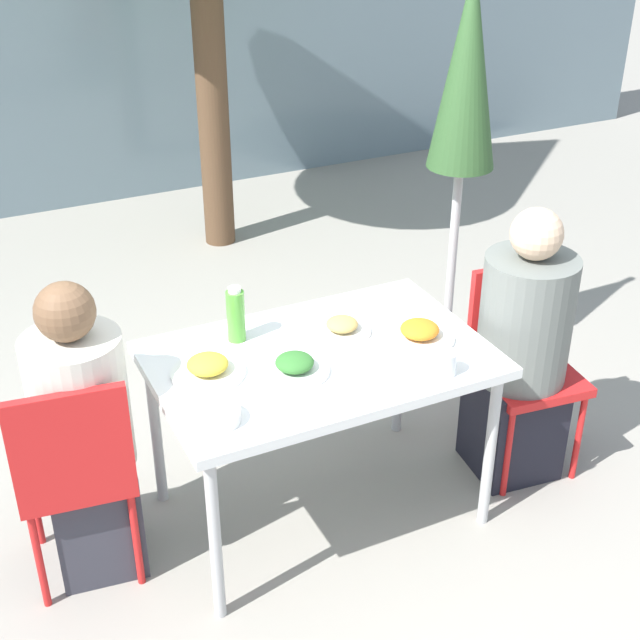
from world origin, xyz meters
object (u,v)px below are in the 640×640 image
at_px(chair_right, 521,352).
at_px(salad_bowl, 216,415).
at_px(closed_umbrella, 465,94).
at_px(chair_left, 74,465).
at_px(bottle, 236,315).
at_px(person_left, 85,441).
at_px(person_right, 521,355).
at_px(drinking_cup, 445,363).

xyz_separation_m(chair_right, salad_bowl, (-1.43, -0.21, 0.24)).
height_order(chair_right, closed_umbrella, closed_umbrella).
bearing_deg(chair_left, closed_umbrella, 26.12).
xyz_separation_m(bottle, salad_bowl, (-0.26, -0.47, -0.08)).
bearing_deg(salad_bowl, person_left, 138.57).
distance_m(chair_left, salad_bowl, 0.57).
bearing_deg(person_left, bottle, 18.99).
relative_size(chair_right, closed_umbrella, 0.44).
height_order(person_right, bottle, person_right).
height_order(closed_umbrella, salad_bowl, closed_umbrella).
distance_m(person_left, person_right, 1.76).
height_order(person_left, bottle, person_left).
distance_m(drinking_cup, salad_bowl, 0.85).
xyz_separation_m(chair_left, closed_umbrella, (2.01, 0.69, 0.90)).
height_order(chair_left, person_right, person_right).
distance_m(person_left, chair_right, 1.81).
xyz_separation_m(chair_right, bottle, (-1.17, 0.26, 0.33)).
height_order(chair_left, drinking_cup, chair_left).
height_order(chair_left, person_left, person_left).
relative_size(chair_left, person_right, 0.73).
bearing_deg(drinking_cup, chair_right, 26.19).
relative_size(chair_right, salad_bowl, 5.35).
relative_size(person_left, person_right, 0.98).
bearing_deg(person_right, chair_right, -122.06).
xyz_separation_m(person_left, chair_right, (1.81, -0.13, -0.03)).
bearing_deg(person_right, person_left, -0.43).
distance_m(bottle, salad_bowl, 0.54).
distance_m(closed_umbrella, drinking_cup, 1.41).
height_order(chair_left, bottle, bottle).
bearing_deg(chair_right, salad_bowl, 14.48).
bearing_deg(person_left, chair_right, 2.97).
bearing_deg(person_right, bottle, -10.72).
relative_size(chair_left, bottle, 3.97).
xyz_separation_m(chair_right, closed_umbrella, (0.14, 0.75, 0.90)).
distance_m(person_right, bottle, 1.20).
relative_size(chair_right, drinking_cup, 10.02).
xyz_separation_m(chair_right, drinking_cup, (-0.58, -0.29, 0.27)).
height_order(person_right, salad_bowl, person_right).
bearing_deg(salad_bowl, chair_right, 8.27).
distance_m(bottle, drinking_cup, 0.81).
xyz_separation_m(person_right, bottle, (-1.11, 0.34, 0.29)).
bearing_deg(bottle, person_right, -16.92).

